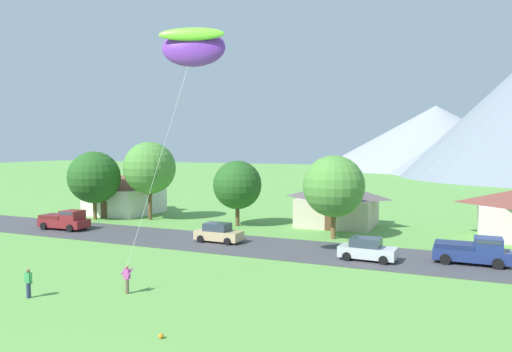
# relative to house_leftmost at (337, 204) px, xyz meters

# --- Properties ---
(road_strip) EXTENTS (160.00, 7.99, 0.08)m
(road_strip) POSITION_rel_house_leftmost_xyz_m (-1.20, -13.21, -2.38)
(road_strip) COLOR #424247
(road_strip) RESTS_ON ground
(mountain_far_east_ridge) EXTENTS (84.23, 84.23, 23.21)m
(mountain_far_east_ridge) POSITION_rel_house_leftmost_xyz_m (1.75, 138.90, 9.18)
(mountain_far_east_ridge) COLOR #8E939E
(mountain_far_east_ridge) RESTS_ON ground
(house_leftmost) EXTENTS (8.40, 7.07, 4.67)m
(house_leftmost) POSITION_rel_house_leftmost_xyz_m (0.00, 0.00, 0.00)
(house_leftmost) COLOR beige
(house_leftmost) RESTS_ON ground
(house_left_center) EXTENTS (7.89, 8.52, 5.02)m
(house_left_center) POSITION_rel_house_leftmost_xyz_m (-27.06, -1.45, 0.18)
(house_left_center) COLOR silver
(house_left_center) RESTS_ON ground
(tree_near_left) EXTENTS (6.05, 6.05, 7.97)m
(tree_near_left) POSITION_rel_house_leftmost_xyz_m (-27.07, -6.89, 2.52)
(tree_near_left) COLOR brown
(tree_near_left) RESTS_ON ground
(tree_left_of_center) EXTENTS (5.72, 5.72, 7.77)m
(tree_left_of_center) POSITION_rel_house_leftmost_xyz_m (1.46, -7.19, 2.47)
(tree_left_of_center) COLOR brown
(tree_left_of_center) RESTS_ON ground
(tree_center) EXTENTS (6.07, 6.07, 9.09)m
(tree_center) POSITION_rel_house_leftmost_xyz_m (-21.07, -4.42, 3.62)
(tree_center) COLOR brown
(tree_center) RESTS_ON ground
(tree_right_of_center) EXTENTS (5.23, 5.23, 7.05)m
(tree_right_of_center) POSITION_rel_house_leftmost_xyz_m (-9.84, -4.25, 2.01)
(tree_right_of_center) COLOR brown
(tree_right_of_center) RESTS_ON ground
(parked_car_silver_west_end) EXTENTS (4.28, 2.24, 1.68)m
(parked_car_silver_west_end) POSITION_rel_house_leftmost_xyz_m (5.97, -14.62, -1.55)
(parked_car_silver_west_end) COLOR #B7BCC1
(parked_car_silver_west_end) RESTS_ON road_strip
(parked_car_tan_mid_west) EXTENTS (4.24, 2.15, 1.68)m
(parked_car_tan_mid_west) POSITION_rel_house_leftmost_xyz_m (-7.46, -13.07, -1.55)
(parked_car_tan_mid_west) COLOR tan
(parked_car_tan_mid_west) RESTS_ON road_strip
(pickup_truck_maroon_west_side) EXTENTS (5.25, 2.43, 1.99)m
(pickup_truck_maroon_west_side) POSITION_rel_house_leftmost_xyz_m (-24.82, -13.72, -1.36)
(pickup_truck_maroon_west_side) COLOR maroon
(pickup_truck_maroon_west_side) RESTS_ON road_strip
(pickup_truck_navy_east_side) EXTENTS (5.21, 2.33, 1.99)m
(pickup_truck_navy_east_side) POSITION_rel_house_leftmost_xyz_m (13.26, -12.75, -1.36)
(pickup_truck_navy_east_side) COLOR navy
(pickup_truck_navy_east_side) RESTS_ON road_strip
(kite_flyer_with_kite) EXTENTS (4.53, 6.55, 16.27)m
(kite_flyer_with_kite) POSITION_rel_house_leftmost_xyz_m (-3.63, -23.57, 12.46)
(kite_flyer_with_kite) COLOR #70604C
(kite_flyer_with_kite) RESTS_ON ground
(watcher_person) EXTENTS (0.56, 0.24, 1.68)m
(watcher_person) POSITION_rel_house_leftmost_xyz_m (-10.00, -31.19, -1.54)
(watcher_person) COLOR navy
(watcher_person) RESTS_ON ground
(soccer_ball) EXTENTS (0.24, 0.24, 0.24)m
(soccer_ball) POSITION_rel_house_leftmost_xyz_m (0.27, -33.03, -2.30)
(soccer_ball) COLOR orange
(soccer_ball) RESTS_ON ground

